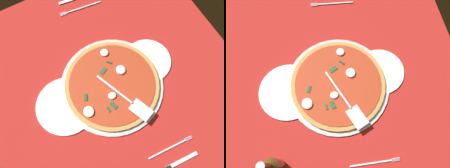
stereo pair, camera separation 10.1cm
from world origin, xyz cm
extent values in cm
cube|color=#A9211D|center=(0.00, 0.00, -0.40)|extent=(111.48, 111.48, 0.80)
cube|color=silver|center=(-51.45, -25.73, 0.05)|extent=(8.58, 8.58, 0.10)
cube|color=silver|center=(-51.45, -8.58, 0.05)|extent=(8.58, 8.58, 0.10)
cube|color=silver|center=(-42.88, -17.15, 0.05)|extent=(8.58, 8.58, 0.10)
cube|color=silver|center=(-42.88, 0.00, 0.05)|extent=(8.58, 8.58, 0.10)
cube|color=silver|center=(-42.88, 17.15, 0.05)|extent=(8.58, 8.58, 0.10)
cube|color=silver|center=(-34.30, -25.73, 0.05)|extent=(8.58, 8.58, 0.10)
cube|color=silver|center=(-34.30, -8.58, 0.05)|extent=(8.58, 8.58, 0.10)
cube|color=silver|center=(-34.30, 8.58, 0.05)|extent=(8.58, 8.58, 0.10)
cube|color=silver|center=(-34.30, 25.73, 0.05)|extent=(8.58, 8.58, 0.10)
cube|color=silver|center=(-34.30, 42.88, 0.05)|extent=(8.58, 8.58, 0.10)
cube|color=silver|center=(-25.73, -34.30, 0.05)|extent=(8.58, 8.58, 0.10)
cube|color=silver|center=(-25.73, -17.15, 0.05)|extent=(8.58, 8.58, 0.10)
cube|color=silver|center=(-25.73, 0.00, 0.05)|extent=(8.58, 8.58, 0.10)
cube|color=silver|center=(-25.73, 17.15, 0.05)|extent=(8.58, 8.58, 0.10)
cube|color=silver|center=(-25.73, 34.30, 0.05)|extent=(8.58, 8.58, 0.10)
cube|color=silver|center=(-17.15, -25.73, 0.05)|extent=(8.58, 8.58, 0.10)
cube|color=silver|center=(-17.15, -8.58, 0.05)|extent=(8.58, 8.58, 0.10)
cube|color=silver|center=(-17.15, 8.58, 0.05)|extent=(8.58, 8.58, 0.10)
cube|color=silver|center=(-17.15, 25.73, 0.05)|extent=(8.58, 8.58, 0.10)
cube|color=silver|center=(-8.58, -34.30, 0.05)|extent=(8.58, 8.58, 0.10)
cube|color=silver|center=(-8.58, -17.15, 0.05)|extent=(8.58, 8.58, 0.10)
cube|color=silver|center=(-8.58, 0.00, 0.05)|extent=(8.58, 8.58, 0.10)
cube|color=silver|center=(-8.58, 17.15, 0.05)|extent=(8.58, 8.58, 0.10)
cube|color=silver|center=(-8.58, 34.30, 0.05)|extent=(8.58, 8.58, 0.10)
cube|color=silver|center=(0.00, -25.73, 0.05)|extent=(8.58, 8.58, 0.10)
cube|color=silver|center=(0.00, -8.58, 0.05)|extent=(8.58, 8.58, 0.10)
cube|color=silver|center=(0.00, 8.58, 0.05)|extent=(8.58, 8.58, 0.10)
cube|color=silver|center=(0.00, 25.73, 0.05)|extent=(8.58, 8.58, 0.10)
cube|color=silver|center=(8.58, -34.30, 0.05)|extent=(8.58, 8.58, 0.10)
cube|color=silver|center=(8.58, -17.15, 0.05)|extent=(8.58, 8.58, 0.10)
cube|color=silver|center=(8.58, 0.00, 0.05)|extent=(8.58, 8.58, 0.10)
cube|color=silver|center=(8.58, 17.15, 0.05)|extent=(8.58, 8.58, 0.10)
cube|color=silver|center=(17.15, -42.88, 0.05)|extent=(8.58, 8.58, 0.10)
cube|color=silver|center=(17.15, -25.73, 0.05)|extent=(8.58, 8.58, 0.10)
cube|color=silver|center=(17.15, -8.58, 0.05)|extent=(8.58, 8.58, 0.10)
cube|color=silver|center=(17.15, 8.58, 0.05)|extent=(8.58, 8.58, 0.10)
cube|color=silver|center=(17.15, 25.73, 0.05)|extent=(8.58, 8.58, 0.10)
cube|color=silver|center=(25.73, -34.30, 0.05)|extent=(8.58, 8.58, 0.10)
cube|color=silver|center=(25.73, -17.15, 0.05)|extent=(8.58, 8.58, 0.10)
cube|color=silver|center=(25.73, 0.00, 0.05)|extent=(8.58, 8.58, 0.10)
cube|color=silver|center=(25.73, 17.15, 0.05)|extent=(8.58, 8.58, 0.10)
cube|color=silver|center=(34.30, -42.88, 0.05)|extent=(8.58, 8.58, 0.10)
cube|color=silver|center=(34.30, -25.73, 0.05)|extent=(8.58, 8.58, 0.10)
cube|color=silver|center=(34.30, -8.58, 0.05)|extent=(8.58, 8.58, 0.10)
cube|color=silver|center=(34.30, 8.58, 0.05)|extent=(8.58, 8.58, 0.10)
cube|color=silver|center=(34.30, 25.73, 0.05)|extent=(8.58, 8.58, 0.10)
cube|color=silver|center=(42.88, -34.30, 0.05)|extent=(8.58, 8.58, 0.10)
cube|color=silver|center=(42.88, -17.15, 0.05)|extent=(8.58, 8.58, 0.10)
cube|color=silver|center=(42.88, 0.00, 0.05)|extent=(8.58, 8.58, 0.10)
cube|color=silver|center=(42.88, 17.15, 0.05)|extent=(8.58, 8.58, 0.10)
cylinder|color=#B0BBBB|center=(-1.43, 2.29, 0.60)|extent=(42.91, 42.91, 1.00)
cylinder|color=white|center=(-20.25, -0.02, 0.60)|extent=(20.53, 20.53, 1.00)
cylinder|color=white|center=(19.34, 0.84, 0.60)|extent=(24.34, 24.34, 1.00)
cylinder|color=#C28943|center=(-1.43, 2.29, 1.69)|extent=(39.22, 39.22, 1.19)
cylinder|color=#AC3419|center=(-1.43, 2.29, 2.43)|extent=(35.71, 35.71, 0.30)
ellipsoid|color=white|center=(1.11, 6.95, 3.09)|extent=(3.36, 3.00, 1.01)
ellipsoid|color=silver|center=(-7.54, -1.09, 3.17)|extent=(4.06, 4.21, 1.16)
ellipsoid|color=white|center=(12.37, 8.15, 3.17)|extent=(4.32, 4.60, 1.16)
ellipsoid|color=white|center=(-5.44, -11.45, 3.12)|extent=(3.53, 3.55, 1.07)
cube|color=#224B27|center=(2.54, 10.62, 2.73)|extent=(2.39, 3.63, 0.30)
cube|color=#1C4723|center=(10.67, 2.30, 2.73)|extent=(2.50, 3.26, 0.30)
cube|color=#173C24|center=(-4.98, -6.53, 2.73)|extent=(2.26, 2.35, 0.30)
cube|color=#274B27|center=(-0.91, -4.37, 2.73)|extent=(3.87, 3.04, 0.30)
cube|color=#204A22|center=(5.13, 11.11, 2.73)|extent=(0.98, 2.24, 0.30)
cube|color=silver|center=(-5.73, 17.78, 3.90)|extent=(8.27, 10.05, 0.30)
cylinder|color=silver|center=(-0.79, 5.34, 4.25)|extent=(7.62, 17.22, 1.00)
cube|color=silver|center=(-8.74, -38.20, 0.83)|extent=(17.04, 2.81, 0.25)
cube|color=silver|center=(1.14, -40.16, 0.83)|extent=(3.00, 0.61, 0.25)
cube|color=silver|center=(1.19, -39.73, 0.83)|extent=(3.00, 0.61, 0.25)
cube|color=silver|center=(1.25, -39.29, 0.83)|extent=(3.00, 0.61, 0.25)
cube|color=silver|center=(1.31, -38.85, 0.83)|extent=(3.00, 0.61, 0.25)
cube|color=silver|center=(-7.04, 35.35, 0.83)|extent=(16.22, 1.72, 0.25)
cube|color=silver|center=(-16.59, 36.45, 0.83)|extent=(3.01, 0.43, 0.25)
cube|color=silver|center=(-16.62, 36.01, 0.83)|extent=(3.01, 0.43, 0.25)
cube|color=silver|center=(-16.65, 35.57, 0.83)|extent=(3.01, 0.43, 0.25)
cylinder|color=#573913|center=(27.30, 29.41, 6.18)|extent=(5.81, 5.81, 12.16)
cone|color=#573913|center=(27.30, 29.41, 13.72)|extent=(5.81, 5.81, 2.93)
cylinder|color=#573913|center=(27.30, 29.41, 18.90)|extent=(2.32, 2.32, 7.42)
cylinder|color=#B7B7BC|center=(27.30, 29.41, 22.91)|extent=(2.67, 2.67, 0.60)
camera|label=1|loc=(15.01, 31.52, 97.26)|focal=39.19mm
camera|label=2|loc=(5.58, 35.08, 97.26)|focal=39.19mm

